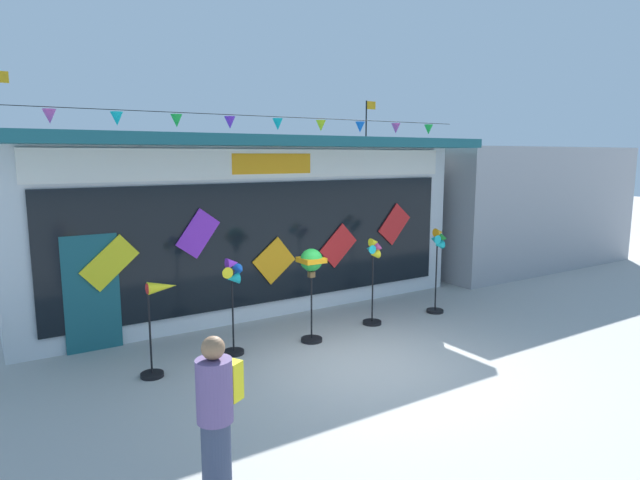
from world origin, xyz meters
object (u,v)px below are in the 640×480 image
(wind_spinner_center_right, at_px, (374,270))
(wind_spinner_left, at_px, (233,289))
(kite_shop_building, at_px, (218,215))
(wind_spinner_center_left, at_px, (311,269))
(person_near_camera, at_px, (217,417))
(wind_spinner_right, at_px, (438,256))
(wind_spinner_far_left, at_px, (158,315))

(wind_spinner_center_right, bearing_deg, wind_spinner_left, -179.46)
(kite_shop_building, distance_m, wind_spinner_center_left, 4.49)
(wind_spinner_center_right, bearing_deg, kite_shop_building, 108.63)
(wind_spinner_center_left, height_order, wind_spinner_center_right, wind_spinner_center_right)
(wind_spinner_center_right, height_order, person_near_camera, wind_spinner_center_right)
(wind_spinner_center_left, distance_m, wind_spinner_center_right, 1.56)
(kite_shop_building, relative_size, person_near_camera, 5.94)
(person_near_camera, bearing_deg, wind_spinner_center_left, 108.30)
(kite_shop_building, height_order, wind_spinner_right, kite_shop_building)
(kite_shop_building, relative_size, wind_spinner_left, 6.03)
(wind_spinner_right, bearing_deg, kite_shop_building, 125.01)
(wind_spinner_left, bearing_deg, wind_spinner_right, -0.85)
(kite_shop_building, bearing_deg, wind_spinner_center_left, -91.22)
(wind_spinner_right, relative_size, person_near_camera, 1.08)
(wind_spinner_far_left, distance_m, person_near_camera, 3.40)
(wind_spinner_left, bearing_deg, kite_shop_building, 70.50)
(wind_spinner_center_right, bearing_deg, wind_spinner_center_left, -173.43)
(wind_spinner_far_left, bearing_deg, wind_spinner_center_right, 2.78)
(kite_shop_building, distance_m, wind_spinner_center_right, 4.58)
(wind_spinner_center_right, relative_size, person_near_camera, 1.03)
(wind_spinner_center_left, relative_size, person_near_camera, 1.00)
(wind_spinner_center_right, bearing_deg, wind_spinner_far_left, -177.22)
(kite_shop_building, bearing_deg, person_near_camera, -112.46)
(wind_spinner_center_right, relative_size, wind_spinner_right, 0.95)
(kite_shop_building, height_order, wind_spinner_center_right, kite_shop_building)
(kite_shop_building, xyz_separation_m, wind_spinner_left, (-1.52, -4.30, -0.73))
(kite_shop_building, bearing_deg, wind_spinner_far_left, -122.07)
(wind_spinner_center_left, distance_m, wind_spinner_right, 3.16)
(wind_spinner_left, height_order, person_near_camera, person_near_camera)
(wind_spinner_left, relative_size, person_near_camera, 0.98)
(kite_shop_building, xyz_separation_m, wind_spinner_center_left, (-0.09, -4.45, -0.53))
(wind_spinner_right, bearing_deg, wind_spinner_left, 179.15)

